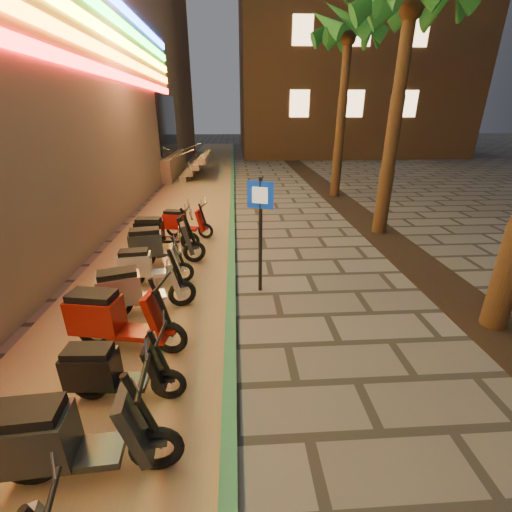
{
  "coord_description": "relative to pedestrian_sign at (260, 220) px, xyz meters",
  "views": [
    {
      "loc": [
        -0.77,
        -2.72,
        3.38
      ],
      "look_at": [
        -0.45,
        2.47,
        1.2
      ],
      "focal_mm": 24.0,
      "sensor_mm": 36.0,
      "label": 1
    }
  ],
  "objects": [
    {
      "name": "scooter_5",
      "position": [
        -2.33,
        -1.76,
        -0.95
      ],
      "size": [
        1.79,
        0.78,
        1.26
      ],
      "rotation": [
        0.0,
        0.0,
        -0.18
      ],
      "color": "black",
      "rests_on": "ground"
    },
    {
      "name": "scooter_8",
      "position": [
        -2.3,
        1.36,
        -0.96
      ],
      "size": [
        1.75,
        0.79,
        1.23
      ],
      "rotation": [
        0.0,
        0.0,
        0.2
      ],
      "color": "black",
      "rests_on": "ground"
    },
    {
      "name": "palm_d",
      "position": [
        3.9,
        8.49,
        4.45
      ],
      "size": [
        2.97,
        3.02,
        7.16
      ],
      "color": "#472D19",
      "rests_on": "ground"
    },
    {
      "name": "scooter_9",
      "position": [
        -2.47,
        2.37,
        -0.99
      ],
      "size": [
        1.64,
        0.58,
        1.16
      ],
      "rotation": [
        0.0,
        0.0,
        -0.05
      ],
      "color": "black",
      "rests_on": "ground"
    },
    {
      "name": "parking_strip",
      "position": [
        -2.3,
        6.49,
        -1.49
      ],
      "size": [
        3.4,
        60.0,
        0.01
      ],
      "primitive_type": "cube",
      "color": "#8C7251",
      "rests_on": "ground"
    },
    {
      "name": "pedestrian_sign",
      "position": [
        0.0,
        0.0,
        0.0
      ],
      "size": [
        0.48,
        0.22,
        2.31
      ],
      "rotation": [
        0.0,
        0.0,
        -0.39
      ],
      "color": "black",
      "rests_on": "ground"
    },
    {
      "name": "green_curb",
      "position": [
        -0.6,
        6.49,
        -1.45
      ],
      "size": [
        0.18,
        60.0,
        0.1
      ],
      "primitive_type": "cube",
      "color": "#286B44",
      "rests_on": "ground"
    },
    {
      "name": "scooter_7",
      "position": [
        -2.33,
        0.36,
        -1.03
      ],
      "size": [
        1.52,
        0.59,
        1.06
      ],
      "rotation": [
        0.0,
        0.0,
        0.12
      ],
      "color": "black",
      "rests_on": "ground"
    },
    {
      "name": "scooter_10",
      "position": [
        -2.02,
        3.41,
        -1.05
      ],
      "size": [
        1.46,
        0.69,
        1.03
      ],
      "rotation": [
        0.0,
        0.0,
        -0.23
      ],
      "color": "black",
      "rests_on": "ground"
    },
    {
      "name": "scooter_6",
      "position": [
        -2.26,
        -0.78,
        -0.98
      ],
      "size": [
        1.67,
        0.9,
        1.19
      ],
      "rotation": [
        0.0,
        0.0,
        0.31
      ],
      "color": "black",
      "rests_on": "ground"
    },
    {
      "name": "scooter_4",
      "position": [
        -2.05,
        -2.8,
        -1.05
      ],
      "size": [
        1.46,
        0.51,
        1.03
      ],
      "rotation": [
        0.0,
        0.0,
        -0.04
      ],
      "color": "black",
      "rests_on": "ground"
    },
    {
      "name": "palm_c",
      "position": [
        3.9,
        3.49,
        4.23
      ],
      "size": [
        2.97,
        3.02,
        6.91
      ],
      "color": "#472D19",
      "rests_on": "ground"
    },
    {
      "name": "ground",
      "position": [
        0.3,
        -3.51,
        -1.5
      ],
      "size": [
        120.0,
        120.0,
        0.0
      ],
      "primitive_type": "plane",
      "color": "#474442",
      "rests_on": "ground"
    },
    {
      "name": "planting_strip",
      "position": [
        3.9,
        1.49,
        -1.49
      ],
      "size": [
        1.2,
        40.0,
        0.02
      ],
      "primitive_type": "cube",
      "color": "black",
      "rests_on": "ground"
    },
    {
      "name": "scooter_3",
      "position": [
        -2.15,
        -3.82,
        -0.95
      ],
      "size": [
        1.77,
        0.62,
        1.25
      ],
      "rotation": [
        0.0,
        0.0,
        0.07
      ],
      "color": "black",
      "rests_on": "ground"
    }
  ]
}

